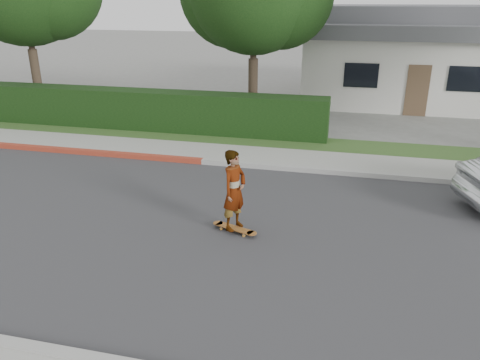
# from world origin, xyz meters

# --- Properties ---
(ground) EXTENTS (120.00, 120.00, 0.00)m
(ground) POSITION_xyz_m (0.00, 0.00, 0.00)
(ground) COLOR slate
(ground) RESTS_ON ground
(road) EXTENTS (60.00, 8.00, 0.01)m
(road) POSITION_xyz_m (0.00, 0.00, 0.01)
(road) COLOR #2D2D30
(road) RESTS_ON ground
(curb_far) EXTENTS (60.00, 0.20, 0.15)m
(curb_far) POSITION_xyz_m (0.00, 4.10, 0.07)
(curb_far) COLOR #9E9E99
(curb_far) RESTS_ON ground
(curb_red_section) EXTENTS (12.00, 0.21, 0.15)m
(curb_red_section) POSITION_xyz_m (-5.00, 4.10, 0.08)
(curb_red_section) COLOR #9A3521
(curb_red_section) RESTS_ON ground
(sidewalk_far) EXTENTS (60.00, 1.60, 0.12)m
(sidewalk_far) POSITION_xyz_m (0.00, 5.00, 0.06)
(sidewalk_far) COLOR gray
(sidewalk_far) RESTS_ON ground
(planting_strip) EXTENTS (60.00, 1.60, 0.10)m
(planting_strip) POSITION_xyz_m (0.00, 6.60, 0.05)
(planting_strip) COLOR #2D4C1E
(planting_strip) RESTS_ON ground
(hedge) EXTENTS (15.00, 1.00, 1.50)m
(hedge) POSITION_xyz_m (-3.00, 7.20, 0.75)
(hedge) COLOR black
(hedge) RESTS_ON ground
(house) EXTENTS (10.60, 8.60, 4.30)m
(house) POSITION_xyz_m (8.00, 16.00, 2.10)
(house) COLOR beige
(house) RESTS_ON ground
(skateboard) EXTENTS (1.07, 0.55, 0.10)m
(skateboard) POSITION_xyz_m (3.00, 0.07, 0.09)
(skateboard) COLOR gold
(skateboard) RESTS_ON ground
(skateboarder) EXTENTS (0.62, 0.73, 1.71)m
(skateboarder) POSITION_xyz_m (3.00, 0.07, 0.96)
(skateboarder) COLOR white
(skateboarder) RESTS_ON skateboard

